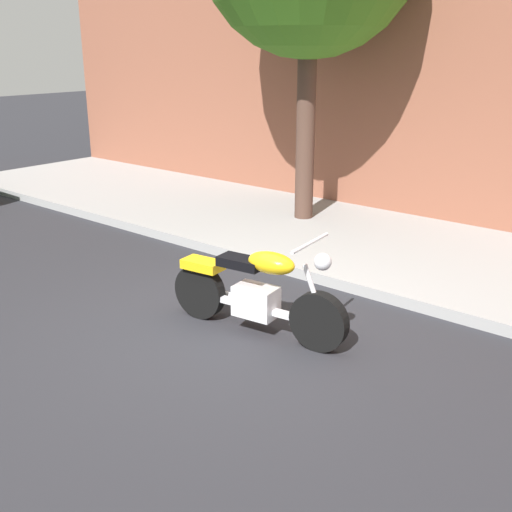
% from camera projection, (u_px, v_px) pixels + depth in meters
% --- Properties ---
extents(ground_plane, '(60.00, 60.00, 0.00)m').
position_uv_depth(ground_plane, '(221.00, 333.00, 6.56)').
color(ground_plane, '#28282D').
extents(sidewalk, '(18.40, 3.36, 0.14)m').
position_uv_depth(sidewalk, '(384.00, 247.00, 9.07)').
color(sidewalk, '#9A9A9A').
rests_on(sidewalk, ground).
extents(motorcycle, '(2.05, 0.70, 1.10)m').
position_uv_depth(motorcycle, '(256.00, 293.00, 6.44)').
color(motorcycle, black).
rests_on(motorcycle, ground).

